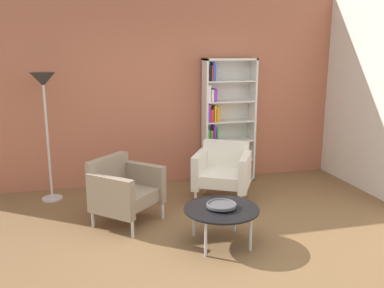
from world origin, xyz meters
TOP-DOWN VIEW (x-y plane):
  - ground_plane at (0.00, 0.00)m, footprint 8.32×8.32m
  - brick_back_panel at (0.00, 2.46)m, footprint 6.40×0.12m
  - bookshelf_tall at (0.95, 2.25)m, footprint 0.80×0.30m
  - coffee_table_low at (0.25, 0.16)m, footprint 0.80×0.80m
  - decorative_bowl at (0.25, 0.16)m, footprint 0.32×0.32m
  - armchair_by_bookshelf at (-0.71, 0.98)m, footprint 0.95×0.95m
  - armchair_near_window at (0.69, 1.43)m, footprint 0.93×0.91m
  - floor_lamp_torchiere at (-1.61, 2.00)m, footprint 0.32×0.32m

SIDE VIEW (x-z plane):
  - ground_plane at x=0.00m, z-range 0.00..0.00m
  - coffee_table_low at x=0.25m, z-range 0.17..0.57m
  - armchair_by_bookshelf at x=-0.71m, z-range 0.02..0.80m
  - armchair_near_window at x=0.69m, z-range 0.02..0.80m
  - decorative_bowl at x=0.25m, z-range 0.41..0.46m
  - bookshelf_tall at x=0.95m, z-range -0.01..1.89m
  - floor_lamp_torchiere at x=-1.61m, z-range 0.58..2.32m
  - brick_back_panel at x=0.00m, z-range 0.00..2.90m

